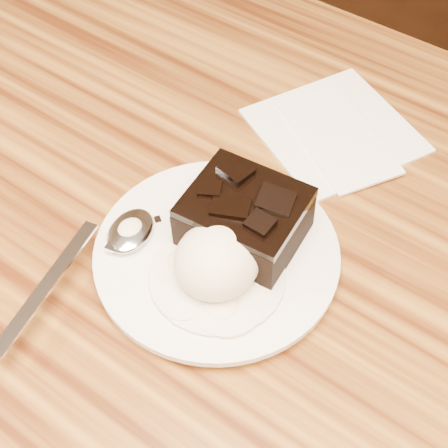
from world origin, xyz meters
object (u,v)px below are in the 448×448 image
Objects in this scene: spoon at (131,232)px; ice_cream_scoop at (217,260)px; brownie at (244,221)px; napkin at (335,129)px; plate at (217,256)px.

ice_cream_scoop is at bearing -5.33° from spoon.
ice_cream_scoop is 0.08m from spoon.
napkin is (-0.01, 0.17, -0.03)m from brownie.
napkin is at bearing 94.02° from ice_cream_scoop.
spoon reaches higher than plate.
ice_cream_scoop reaches higher than spoon.
spoon is 0.23m from napkin.
plate is 0.04m from ice_cream_scoop.
ice_cream_scoop is (0.01, -0.04, 0.00)m from brownie.
brownie is 0.64× the size of napkin.
ice_cream_scoop is at bearing -82.25° from brownie.
ice_cream_scoop is 0.21m from napkin.
spoon is (-0.07, -0.05, -0.01)m from brownie.
brownie is 0.09m from spoon.
napkin is at bearing 61.85° from spoon.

